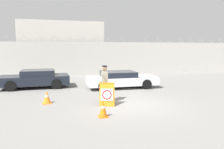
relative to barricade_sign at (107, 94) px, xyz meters
The scene contains 9 objects.
ground_plane 1.30m from the barricade_sign, 10.41° to the right, with size 90.00×90.00×0.00m, color gray.
perimeter_wall 11.05m from the barricade_sign, 83.90° to the left, with size 36.00×0.30×3.64m.
building_block 14.89m from the barricade_sign, 95.23° to the left, with size 8.21×5.71×5.23m.
barricade_sign is the anchor object (origin of this frame).
security_guard 0.71m from the barricade_sign, 88.59° to the left, with size 0.40×0.64×1.83m.
traffic_cone_near 1.77m from the barricade_sign, 109.52° to the right, with size 0.37×0.37×0.69m.
traffic_cone_mid 2.96m from the barricade_sign, 158.21° to the left, with size 0.43×0.43×0.64m.
parked_car_front_coupe 6.62m from the barricade_sign, 122.07° to the left, with size 4.45×2.00×1.20m.
parked_car_rear_sedan 4.53m from the barricade_sign, 63.69° to the left, with size 4.70×2.14×1.10m.
Camera 1 is at (-3.68, -9.53, 2.74)m, focal length 35.00 mm.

